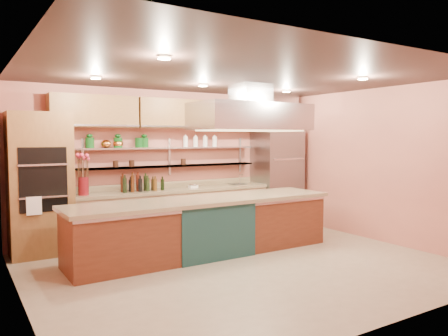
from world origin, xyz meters
TOP-DOWN VIEW (x-y plane):
  - floor at (0.00, 0.00)m, footprint 6.00×5.00m
  - ceiling at (0.00, 0.00)m, footprint 6.00×5.00m
  - wall_back at (0.00, 2.50)m, footprint 6.00×0.04m
  - wall_front at (0.00, -2.50)m, footprint 6.00×0.04m
  - wall_left at (-3.00, 0.00)m, footprint 0.04×5.00m
  - wall_right at (3.00, 0.00)m, footprint 0.04×5.00m
  - oven_stack at (-2.45, 2.18)m, footprint 0.95×0.64m
  - refrigerator at (2.35, 2.14)m, footprint 0.95×0.72m
  - back_counter at (-0.05, 2.20)m, footprint 3.84×0.64m
  - wall_shelf_lower at (-0.05, 2.37)m, footprint 3.60×0.26m
  - wall_shelf_upper at (-0.05, 2.37)m, footprint 3.60×0.26m
  - upper_cabinets at (0.00, 2.32)m, footprint 4.60×0.36m
  - range_hood at (0.72, 0.83)m, footprint 2.00×1.00m
  - ceiling_downlights at (0.00, 0.20)m, footprint 4.00×2.80m
  - island at (-0.18, 0.83)m, footprint 4.38×0.98m
  - flower_vase at (-1.78, 2.15)m, footprint 0.19×0.19m
  - oil_bottle_cluster at (-0.72, 2.15)m, footprint 0.86×0.53m
  - kitchen_scale at (0.30, 2.15)m, footprint 0.19×0.17m
  - bar_faucet at (1.45, 2.25)m, footprint 0.03×0.03m
  - copper_kettle at (-1.32, 2.37)m, footprint 0.23×0.23m
  - green_canister at (-0.70, 2.37)m, footprint 0.15×0.15m

SIDE VIEW (x-z plane):
  - floor at x=0.00m, z-range -0.02..0.00m
  - island at x=-0.18m, z-range 0.00..0.91m
  - back_counter at x=-0.05m, z-range 0.00..0.93m
  - kitchen_scale at x=0.30m, z-range 0.93..1.02m
  - bar_faucet at x=1.45m, z-range 0.93..1.13m
  - refrigerator at x=2.35m, z-range 0.00..2.10m
  - oil_bottle_cluster at x=-0.72m, z-range 0.93..1.20m
  - flower_vase at x=-1.78m, z-range 0.93..1.24m
  - oven_stack at x=-2.45m, z-range 0.00..2.30m
  - wall_shelf_lower at x=-0.05m, z-range 1.34..1.36m
  - wall_back at x=0.00m, z-range 0.00..2.80m
  - wall_front at x=0.00m, z-range 0.00..2.80m
  - wall_left at x=-3.00m, z-range 0.00..2.80m
  - wall_right at x=3.00m, z-range 0.00..2.80m
  - wall_shelf_upper at x=-0.05m, z-range 1.69..1.71m
  - copper_kettle at x=-1.32m, z-range 1.71..1.86m
  - green_canister at x=-0.70m, z-range 1.71..1.89m
  - range_hood at x=0.72m, z-range 2.02..2.48m
  - upper_cabinets at x=0.00m, z-range 2.08..2.62m
  - ceiling_downlights at x=0.00m, z-range 2.76..2.78m
  - ceiling at x=0.00m, z-range 2.79..2.81m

